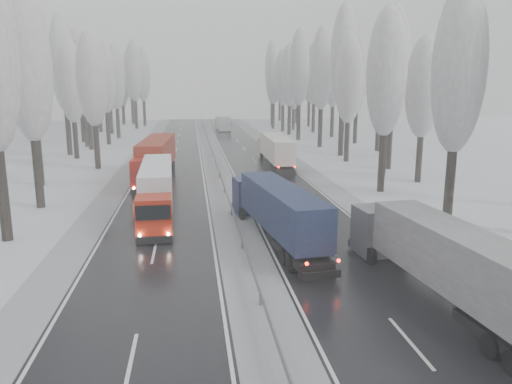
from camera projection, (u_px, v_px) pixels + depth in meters
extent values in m
plane|color=silver|center=(275.00, 352.00, 18.51)|extent=(260.00, 260.00, 0.00)
cube|color=black|center=(277.00, 187.00, 48.26)|extent=(7.50, 200.00, 0.03)
cube|color=black|center=(167.00, 190.00, 46.93)|extent=(7.50, 200.00, 0.03)
cube|color=#A5A8AD|center=(223.00, 189.00, 47.59)|extent=(3.00, 200.00, 0.04)
cube|color=#A5A8AD|center=(327.00, 186.00, 48.88)|extent=(2.40, 200.00, 0.04)
cube|color=#A5A8AD|center=(113.00, 192.00, 46.31)|extent=(2.40, 200.00, 0.04)
cube|color=slate|center=(223.00, 183.00, 47.47)|extent=(0.06, 200.00, 0.32)
cube|color=slate|center=(224.00, 190.00, 45.60)|extent=(0.12, 0.12, 0.60)
cube|color=slate|center=(210.00, 148.00, 76.62)|extent=(0.12, 0.12, 0.60)
cylinder|color=black|center=(450.00, 185.00, 35.01)|extent=(0.68, 0.68, 5.60)
ellipsoid|color=gray|center=(459.00, 68.00, 33.33)|extent=(3.60, 3.60, 11.45)
cylinder|color=black|center=(382.00, 161.00, 45.96)|extent=(0.68, 0.68, 5.62)
ellipsoid|color=gray|center=(387.00, 72.00, 44.27)|extent=(3.60, 3.60, 11.48)
cylinder|color=black|center=(419.00, 158.00, 50.61)|extent=(0.64, 0.64, 4.94)
ellipsoid|color=gray|center=(424.00, 87.00, 49.12)|extent=(3.60, 3.60, 10.09)
cylinder|color=black|center=(384.00, 151.00, 54.30)|extent=(0.66, 0.66, 5.32)
ellipsoid|color=gray|center=(388.00, 80.00, 52.71)|extent=(3.60, 3.60, 10.88)
cylinder|color=black|center=(389.00, 142.00, 58.36)|extent=(0.72, 0.72, 6.31)
ellipsoid|color=gray|center=(394.00, 63.00, 56.46)|extent=(3.60, 3.60, 12.90)
cylinder|color=black|center=(347.00, 141.00, 64.30)|extent=(0.67, 0.67, 5.38)
ellipsoid|color=gray|center=(349.00, 80.00, 62.69)|extent=(3.60, 3.60, 10.98)
cylinder|color=black|center=(382.00, 140.00, 69.06)|extent=(0.62, 0.62, 4.59)
ellipsoid|color=gray|center=(384.00, 91.00, 67.68)|extent=(3.60, 3.60, 9.39)
cylinder|color=black|center=(341.00, 131.00, 69.50)|extent=(0.76, 0.76, 6.95)
ellipsoid|color=gray|center=(344.00, 57.00, 67.42)|extent=(3.60, 3.60, 14.19)
cylinder|color=black|center=(378.00, 129.00, 74.29)|extent=(0.74, 0.74, 6.59)
ellipsoid|color=gray|center=(382.00, 64.00, 72.31)|extent=(3.60, 3.60, 13.46)
cylinder|color=black|center=(320.00, 127.00, 79.46)|extent=(0.72, 0.72, 6.37)
ellipsoid|color=gray|center=(322.00, 68.00, 77.55)|extent=(3.60, 3.60, 13.01)
cylinder|color=black|center=(355.00, 126.00, 84.28)|extent=(0.70, 0.70, 5.97)
ellipsoid|color=gray|center=(357.00, 74.00, 82.49)|extent=(3.60, 3.60, 12.20)
cylinder|color=black|center=(298.00, 121.00, 89.63)|extent=(0.74, 0.74, 6.65)
ellipsoid|color=gray|center=(299.00, 67.00, 87.64)|extent=(3.60, 3.60, 13.59)
cylinder|color=black|center=(332.00, 121.00, 94.50)|extent=(0.71, 0.71, 6.14)
ellipsoid|color=gray|center=(334.00, 73.00, 92.65)|extent=(3.60, 3.60, 12.54)
cylinder|color=black|center=(289.00, 119.00, 99.18)|extent=(0.71, 0.71, 6.05)
ellipsoid|color=gray|center=(290.00, 75.00, 97.36)|extent=(3.60, 3.60, 12.37)
cylinder|color=black|center=(313.00, 117.00, 103.78)|extent=(0.72, 0.72, 6.30)
ellipsoid|color=gray|center=(314.00, 73.00, 101.89)|extent=(3.60, 3.60, 12.87)
cylinder|color=black|center=(283.00, 117.00, 106.48)|extent=(0.70, 0.70, 5.88)
ellipsoid|color=gray|center=(283.00, 77.00, 104.72)|extent=(3.60, 3.60, 12.00)
cylinder|color=black|center=(293.00, 118.00, 110.87)|extent=(0.64, 0.64, 4.86)
ellipsoid|color=gray|center=(294.00, 87.00, 109.41)|extent=(3.60, 3.60, 9.92)
cylinder|color=black|center=(273.00, 115.00, 113.25)|extent=(0.70, 0.70, 5.98)
ellipsoid|color=gray|center=(273.00, 77.00, 111.46)|extent=(3.60, 3.60, 12.21)
cylinder|color=black|center=(309.00, 114.00, 118.27)|extent=(0.71, 0.71, 6.19)
ellipsoid|color=gray|center=(310.00, 75.00, 116.41)|extent=(3.60, 3.60, 12.64)
cylinder|color=black|center=(272.00, 111.00, 122.87)|extent=(0.75, 0.75, 6.86)
ellipsoid|color=gray|center=(272.00, 70.00, 120.81)|extent=(3.60, 3.60, 14.01)
cylinder|color=black|center=(296.00, 113.00, 127.76)|extent=(0.68, 0.68, 5.55)
ellipsoid|color=gray|center=(297.00, 81.00, 126.10)|extent=(3.60, 3.60, 11.33)
cylinder|color=black|center=(272.00, 110.00, 133.40)|extent=(0.71, 0.71, 6.09)
ellipsoid|color=gray|center=(272.00, 77.00, 131.57)|extent=(3.60, 3.60, 12.45)
cylinder|color=black|center=(280.00, 111.00, 137.70)|extent=(0.67, 0.67, 5.49)
ellipsoid|color=gray|center=(280.00, 82.00, 136.05)|extent=(3.60, 3.60, 11.21)
cylinder|color=black|center=(3.00, 193.00, 31.24)|extent=(0.71, 0.71, 6.14)
cylinder|color=black|center=(38.00, 172.00, 39.81)|extent=(0.69, 0.69, 5.83)
ellipsoid|color=gray|center=(28.00, 64.00, 38.06)|extent=(3.60, 3.60, 11.92)
cylinder|color=black|center=(39.00, 160.00, 48.90)|extent=(0.65, 0.65, 5.03)
ellipsoid|color=gray|center=(32.00, 85.00, 47.39)|extent=(3.60, 3.60, 10.28)
cylinder|color=black|center=(97.00, 146.00, 58.58)|extent=(0.67, 0.67, 5.44)
ellipsoid|color=gray|center=(92.00, 78.00, 56.95)|extent=(3.60, 3.60, 11.11)
cylinder|color=black|center=(36.00, 142.00, 61.43)|extent=(0.69, 0.69, 5.72)
ellipsoid|color=gray|center=(30.00, 74.00, 59.71)|extent=(3.60, 3.60, 11.69)
cylinder|color=black|center=(76.00, 139.00, 66.77)|extent=(0.66, 0.66, 5.23)
ellipsoid|color=gray|center=(71.00, 82.00, 65.20)|extent=(3.60, 3.60, 10.68)
cylinder|color=black|center=(68.00, 131.00, 70.28)|extent=(0.74, 0.74, 6.60)
ellipsoid|color=gray|center=(63.00, 62.00, 68.30)|extent=(3.60, 3.60, 13.49)
cylinder|color=black|center=(90.00, 133.00, 76.13)|extent=(0.65, 0.65, 5.16)
ellipsoid|color=gray|center=(87.00, 83.00, 74.58)|extent=(3.60, 3.60, 10.54)
cylinder|color=black|center=(86.00, 129.00, 79.77)|extent=(0.69, 0.69, 5.79)
ellipsoid|color=gray|center=(82.00, 75.00, 78.03)|extent=(3.60, 3.60, 11.84)
cylinder|color=black|center=(108.00, 127.00, 82.83)|extent=(0.68, 0.68, 5.64)
ellipsoid|color=gray|center=(105.00, 78.00, 81.14)|extent=(3.60, 3.60, 11.53)
cylinder|color=black|center=(83.00, 123.00, 86.01)|extent=(0.73, 0.73, 6.56)
ellipsoid|color=gray|center=(79.00, 67.00, 84.04)|extent=(3.60, 3.60, 13.40)
cylinder|color=black|center=(118.00, 122.00, 92.62)|extent=(0.69, 0.69, 5.79)
ellipsoid|color=gray|center=(115.00, 77.00, 90.88)|extent=(3.60, 3.60, 11.84)
cylinder|color=black|center=(95.00, 119.00, 95.81)|extent=(0.74, 0.74, 6.65)
ellipsoid|color=gray|center=(92.00, 68.00, 93.82)|extent=(3.60, 3.60, 13.58)
cylinder|color=black|center=(111.00, 121.00, 101.43)|extent=(0.65, 0.65, 5.12)
ellipsoid|color=gray|center=(109.00, 84.00, 99.89)|extent=(3.60, 3.60, 10.46)
cylinder|color=black|center=(100.00, 118.00, 104.87)|extent=(0.69, 0.69, 5.84)
ellipsoid|color=gray|center=(97.00, 77.00, 103.11)|extent=(3.60, 3.60, 11.92)
cylinder|color=black|center=(136.00, 114.00, 112.21)|extent=(0.74, 0.74, 6.67)
ellipsoid|color=gray|center=(134.00, 70.00, 110.21)|extent=(3.60, 3.60, 13.63)
cylinder|color=black|center=(98.00, 114.00, 114.98)|extent=(0.72, 0.72, 6.31)
ellipsoid|color=gray|center=(95.00, 74.00, 113.09)|extent=(3.60, 3.60, 12.88)
cylinder|color=black|center=(144.00, 113.00, 121.49)|extent=(0.72, 0.72, 6.29)
ellipsoid|color=gray|center=(143.00, 75.00, 119.60)|extent=(3.60, 3.60, 12.84)
cylinder|color=black|center=(123.00, 115.00, 124.81)|extent=(0.64, 0.64, 4.86)
ellipsoid|color=gray|center=(122.00, 86.00, 123.35)|extent=(3.60, 3.60, 9.92)
cylinder|color=black|center=(133.00, 111.00, 127.40)|extent=(0.74, 0.74, 6.63)
ellipsoid|color=gray|center=(131.00, 73.00, 125.41)|extent=(3.60, 3.60, 13.54)
cylinder|color=black|center=(124.00, 112.00, 131.02)|extent=(0.69, 0.69, 5.79)
ellipsoid|color=gray|center=(122.00, 79.00, 129.28)|extent=(3.60, 3.60, 11.82)
cube|color=#58575D|center=(382.00, 234.00, 28.17)|extent=(2.46, 2.54, 2.71)
cube|color=black|center=(373.00, 218.00, 29.11)|extent=(2.07, 0.28, 0.90)
cube|color=black|center=(371.00, 245.00, 29.56)|extent=(2.26, 0.34, 0.45)
cube|color=#5F5F61|center=(459.00, 259.00, 21.26)|extent=(3.37, 11.89, 2.53)
cube|color=black|center=(508.00, 333.00, 18.53)|extent=(2.43, 5.12, 0.41)
cylinder|color=black|center=(371.00, 256.00, 27.49)|extent=(0.40, 0.96, 0.94)
cylinder|color=black|center=(402.00, 254.00, 27.90)|extent=(0.40, 0.96, 0.94)
cylinder|color=black|center=(491.00, 346.00, 18.02)|extent=(0.40, 0.96, 0.94)
sphere|color=white|center=(358.00, 240.00, 29.32)|extent=(0.20, 0.20, 0.20)
sphere|color=white|center=(385.00, 238.00, 29.69)|extent=(0.20, 0.20, 0.20)
cube|color=#1C2146|center=(252.00, 198.00, 37.30)|extent=(2.50, 2.58, 2.65)
cube|color=black|center=(248.00, 187.00, 38.21)|extent=(2.03, 0.36, 0.88)
cube|color=black|center=(248.00, 208.00, 38.65)|extent=(2.21, 0.43, 0.44)
cube|color=#141B39|center=(281.00, 207.00, 30.60)|extent=(3.79, 11.69, 2.47)
cube|color=black|center=(315.00, 269.00, 25.54)|extent=(2.03, 0.38, 0.40)
cube|color=black|center=(298.00, 250.00, 27.96)|extent=(2.59, 5.08, 0.40)
cube|color=black|center=(311.00, 269.00, 26.03)|extent=(2.02, 0.33, 0.53)
cylinder|color=black|center=(242.00, 214.00, 36.60)|extent=(0.43, 0.95, 0.92)
cylinder|color=black|center=(267.00, 212.00, 37.08)|extent=(0.43, 0.95, 0.92)
cylinder|color=black|center=(284.00, 257.00, 27.43)|extent=(0.43, 0.95, 0.92)
cylinder|color=black|center=(315.00, 254.00, 27.91)|extent=(0.43, 0.95, 0.92)
cylinder|color=black|center=(291.00, 264.00, 26.35)|extent=(0.43, 0.95, 0.92)
cylinder|color=black|center=(323.00, 261.00, 26.82)|extent=(0.43, 0.95, 0.92)
sphere|color=#FF0C05|center=(300.00, 258.00, 25.11)|extent=(0.18, 0.18, 0.18)
sphere|color=#FF0C05|center=(331.00, 255.00, 25.54)|extent=(0.18, 0.18, 0.18)
sphere|color=white|center=(237.00, 204.00, 38.38)|extent=(0.19, 0.19, 0.19)
sphere|color=white|center=(258.00, 203.00, 38.81)|extent=(0.19, 0.19, 0.19)
cube|color=#AAA397|center=(268.00, 148.00, 65.97)|extent=(2.33, 2.42, 2.77)
cube|color=black|center=(267.00, 142.00, 66.95)|extent=(2.12, 0.11, 0.92)
cube|color=black|center=(267.00, 155.00, 67.41)|extent=(2.31, 0.16, 0.46)
cube|color=beige|center=(277.00, 148.00, 58.79)|extent=(2.47, 12.00, 2.58)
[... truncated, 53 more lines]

